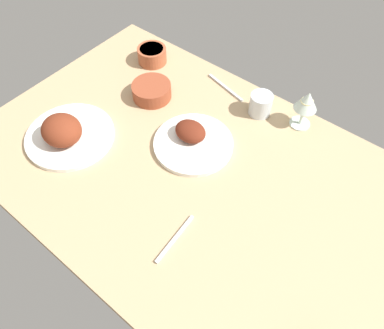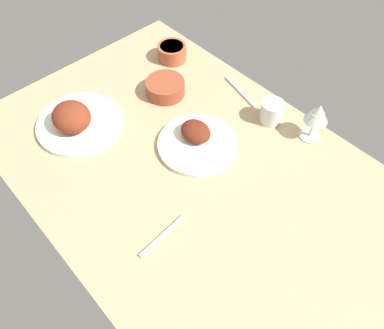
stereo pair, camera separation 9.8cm
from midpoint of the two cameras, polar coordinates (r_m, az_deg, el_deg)
name	(u,v)px [view 1 (the left image)]	position (r cm, az deg, el deg)	size (l,w,h in cm)	color
dining_table	(192,172)	(116.04, -2.41, -1.32)	(140.00, 90.00, 4.00)	tan
plate_far_side	(192,140)	(119.26, -2.28, 3.72)	(25.99, 25.99, 6.83)	white
plate_center_main	(66,133)	(127.46, -21.08, 4.47)	(29.13, 29.13, 10.43)	white
bowl_potatoes	(152,55)	(150.98, -8.14, 16.44)	(11.20, 11.20, 6.10)	#A35133
bowl_soup	(152,90)	(135.53, -8.37, 11.20)	(14.07, 14.07, 5.33)	brown
wine_glass	(307,103)	(123.54, 15.19, 9.13)	(7.60, 7.60, 14.00)	silver
water_tumbler	(261,104)	(128.83, 8.45, 9.10)	(7.75, 7.75, 7.80)	silver
fork_loose	(175,239)	(102.12, -5.44, -11.53)	(16.68, 0.90, 0.80)	silver
spoon_loose	(225,87)	(139.31, 3.18, 11.74)	(18.25, 0.90, 0.80)	silver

